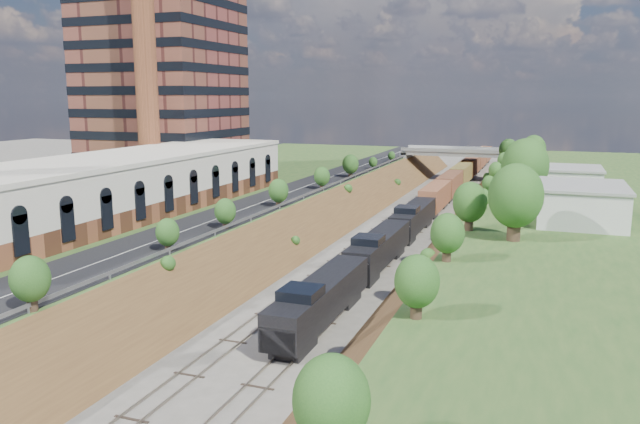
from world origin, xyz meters
TOP-DOWN VIEW (x-y plane):
  - platform_left at (-33.00, 60.00)m, footprint 44.00×180.00m
  - embankment_left at (-11.00, 60.00)m, footprint 10.00×180.00m
  - embankment_right at (11.00, 60.00)m, footprint 10.00×180.00m
  - rail_left_track at (-2.60, 60.00)m, footprint 1.58×180.00m
  - rail_right_track at (2.60, 60.00)m, footprint 1.58×180.00m
  - road at (-15.50, 60.00)m, footprint 8.00×180.00m
  - guardrail at (-11.40, 59.80)m, footprint 0.10×171.00m
  - commercial_building at (-28.00, 38.00)m, footprint 14.30×62.30m
  - highrise_tower at (-44.00, 72.00)m, footprint 22.00×22.00m
  - smokestack at (-36.00, 56.00)m, footprint 3.20×3.20m
  - overpass at (0.00, 122.00)m, footprint 24.50×8.30m
  - white_building_near at (23.50, 52.00)m, footprint 9.00×12.00m
  - white_building_far at (23.00, 74.00)m, footprint 8.00×10.00m
  - tree_right_large at (17.00, 40.00)m, footprint 5.25×5.25m
  - tree_left_crest at (-11.80, 20.00)m, footprint 2.45×2.45m
  - freight_train at (2.60, 94.58)m, footprint 2.99×152.56m

SIDE VIEW (x-z plane):
  - embankment_left at x=-11.00m, z-range -5.00..5.00m
  - embankment_right at x=11.00m, z-range -5.00..5.00m
  - rail_left_track at x=-2.60m, z-range 0.00..0.18m
  - rail_right_track at x=2.60m, z-range 0.00..0.18m
  - platform_left at x=-33.00m, z-range 0.00..5.00m
  - freight_train at x=2.60m, z-range 0.30..4.85m
  - overpass at x=0.00m, z-range 1.22..8.62m
  - road at x=-15.50m, z-range 5.00..5.10m
  - guardrail at x=-11.40m, z-range 5.20..5.90m
  - white_building_far at x=23.00m, z-range 5.00..8.60m
  - white_building_near at x=23.50m, z-range 5.00..9.00m
  - tree_left_crest at x=-11.80m, z-range 5.26..8.82m
  - commercial_building at x=-28.00m, z-range 5.01..12.01m
  - tree_right_large at x=17.00m, z-range 5.58..13.19m
  - smokestack at x=-36.00m, z-range 5.00..45.00m
  - highrise_tower at x=-44.00m, z-range 5.93..59.83m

